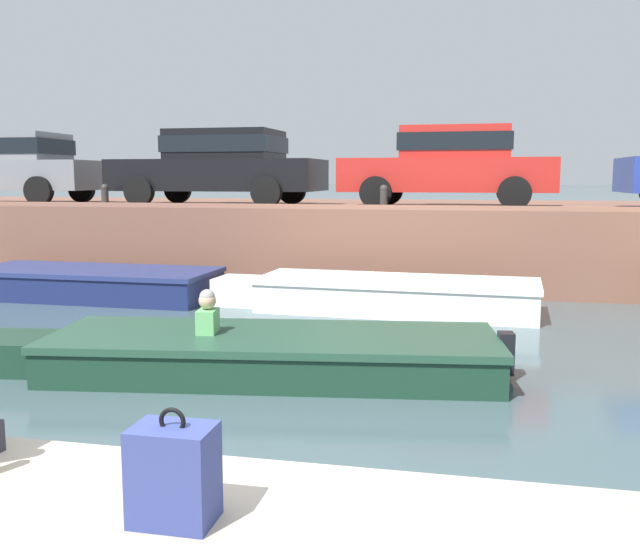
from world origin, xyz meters
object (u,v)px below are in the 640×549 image
(boat_moored_central_white, at_px, (383,295))
(motorboat_passing, at_px, (253,353))
(boat_moored_west_navy, at_px, (83,283))
(backpack_on_ledge, at_px, (175,474))
(car_centre_red, at_px, (450,163))
(mooring_bollard_west, at_px, (105,194))
(car_leftmost_grey, at_px, (9,165))
(mooring_bollard_mid, at_px, (384,196))
(car_left_inner_black, at_px, (221,164))

(boat_moored_central_white, xyz_separation_m, motorboat_passing, (-0.93, -3.96, -0.04))
(boat_moored_west_navy, distance_m, backpack_on_ledge, 11.00)
(car_centre_red, relative_size, mooring_bollard_west, 9.16)
(car_leftmost_grey, xyz_separation_m, mooring_bollard_west, (2.95, -1.16, -0.61))
(car_centre_red, bearing_deg, mooring_bollard_mid, -134.74)
(boat_moored_west_navy, height_order, car_centre_red, car_centre_red)
(car_leftmost_grey, relative_size, car_centre_red, 1.05)
(car_leftmost_grey, distance_m, mooring_bollard_mid, 8.64)
(boat_moored_west_navy, height_order, backpack_on_ledge, backpack_on_ledge)
(boat_moored_central_white, bearing_deg, mooring_bollard_mid, 97.33)
(motorboat_passing, xyz_separation_m, mooring_bollard_mid, (0.70, 5.75, 1.57))
(boat_moored_central_white, bearing_deg, car_leftmost_grey, 161.44)
(boat_moored_central_white, bearing_deg, car_centre_red, 72.74)
(mooring_bollard_mid, xyz_separation_m, backpack_on_ledge, (0.65, -10.86, -0.67))
(motorboat_passing, distance_m, mooring_bollard_mid, 6.00)
(boat_moored_west_navy, relative_size, car_centre_red, 1.29)
(car_centre_red, distance_m, mooring_bollard_west, 6.85)
(boat_moored_west_navy, height_order, motorboat_passing, motorboat_passing)
(car_leftmost_grey, bearing_deg, mooring_bollard_west, -21.38)
(boat_moored_central_white, height_order, mooring_bollard_west, mooring_bollard_west)
(motorboat_passing, distance_m, car_leftmost_grey, 10.67)
(boat_moored_central_white, relative_size, car_leftmost_grey, 1.25)
(boat_moored_west_navy, xyz_separation_m, mooring_bollard_west, (-0.37, 1.59, 1.54))
(motorboat_passing, bearing_deg, car_centre_red, 75.01)
(car_leftmost_grey, distance_m, backpack_on_ledge, 15.18)
(car_left_inner_black, height_order, mooring_bollard_mid, car_left_inner_black)
(motorboat_passing, height_order, mooring_bollard_west, mooring_bollard_west)
(boat_moored_central_white, distance_m, motorboat_passing, 4.07)
(motorboat_passing, bearing_deg, mooring_bollard_west, 130.33)
(boat_moored_central_white, height_order, car_left_inner_black, car_left_inner_black)
(car_leftmost_grey, bearing_deg, backpack_on_ledge, -52.59)
(car_leftmost_grey, bearing_deg, motorboat_passing, -41.39)
(mooring_bollard_west, height_order, mooring_bollard_mid, same)
(car_centre_red, height_order, mooring_bollard_mid, car_centre_red)
(mooring_bollard_west, xyz_separation_m, mooring_bollard_mid, (5.58, 0.00, 0.00))
(car_left_inner_black, bearing_deg, boat_moored_west_navy, -121.17)
(boat_moored_west_navy, xyz_separation_m, backpack_on_ledge, (5.86, -9.27, 0.87))
(motorboat_passing, height_order, mooring_bollard_mid, mooring_bollard_mid)
(mooring_bollard_west, bearing_deg, backpack_on_ledge, -60.13)
(mooring_bollard_mid, distance_m, backpack_on_ledge, 10.90)
(car_centre_red, xyz_separation_m, mooring_bollard_mid, (-1.14, -1.15, -0.61))
(car_left_inner_black, xyz_separation_m, car_centre_red, (4.69, 0.00, -0.00))
(boat_moored_west_navy, height_order, car_left_inner_black, car_left_inner_black)
(mooring_bollard_west, bearing_deg, motorboat_passing, -49.67)
(boat_moored_central_white, height_order, motorboat_passing, motorboat_passing)
(boat_moored_west_navy, distance_m, boat_moored_central_white, 5.44)
(mooring_bollard_mid, bearing_deg, motorboat_passing, -96.99)
(car_left_inner_black, xyz_separation_m, mooring_bollard_west, (-2.03, -1.15, -0.61))
(car_leftmost_grey, bearing_deg, car_centre_red, -0.02)
(boat_moored_west_navy, distance_m, mooring_bollard_west, 2.25)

